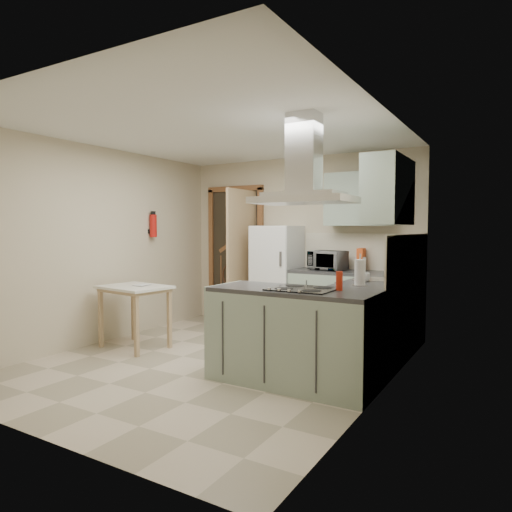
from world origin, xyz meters
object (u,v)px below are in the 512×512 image
Objects in this scene: peninsula at (293,336)px; extractor_hood at (304,200)px; fridge at (277,278)px; drop_leaf_table at (135,317)px; bentwood_chair at (225,297)px; microwave at (328,260)px.

extractor_hood is (0.10, 0.00, 1.27)m from peninsula.
fridge is 1.67× the size of extractor_hood.
drop_leaf_table is (-2.34, 0.18, -1.34)m from extractor_hood.
fridge is 0.97× the size of peninsula.
extractor_hood reaches higher than bentwood_chair.
extractor_hood is 3.22m from bentwood_chair.
bentwood_chair is (-2.11, 1.93, -0.04)m from peninsula.
drop_leaf_table is at bearing -125.36° from microwave.
drop_leaf_table is at bearing -76.09° from bentwood_chair.
drop_leaf_table is at bearing -119.48° from fridge.
bentwood_chair is at bearing -176.96° from fridge.
fridge is at bearing -170.22° from microwave.
bentwood_chair is at bearing 137.55° from peninsula.
drop_leaf_table is at bearing 175.30° from peninsula.
microwave is at bearing 105.59° from extractor_hood.
fridge reaches higher than drop_leaf_table.
extractor_hood is 2.17m from microwave.
drop_leaf_table is (-1.02, -1.80, -0.37)m from fridge.
extractor_hood is (1.32, -1.98, 0.97)m from fridge.
extractor_hood reaches higher than fridge.
microwave is at bearing 19.89° from bentwood_chair.
extractor_hood is at bearing -65.01° from microwave.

